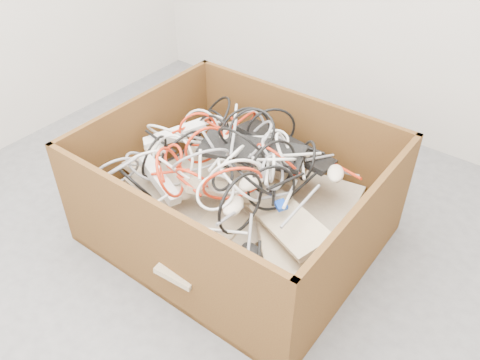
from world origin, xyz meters
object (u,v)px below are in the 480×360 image
Objects in this scene: cardboard_box at (234,210)px; power_strip_left at (175,134)px; power_strip_right at (160,180)px; vga_plug at (281,205)px.

cardboard_box reaches higher than power_strip_left.
cardboard_box is 0.37m from power_strip_right.
power_strip_left is (-0.38, 0.04, 0.23)m from cardboard_box.
power_strip_left reaches higher than power_strip_right.
vga_plug is (0.51, 0.14, 0.03)m from power_strip_right.
power_strip_right is (0.15, -0.26, -0.04)m from power_strip_left.
vga_plug is (0.28, -0.07, 0.22)m from cardboard_box.
power_strip_left is at bearing 173.23° from cardboard_box.
power_strip_right is at bearing -137.53° from cardboard_box.
power_strip_left is 0.67m from vga_plug.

